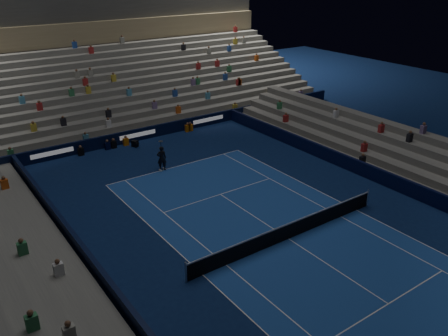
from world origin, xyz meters
TOP-DOWN VIEW (x-y plane):
  - ground at (0.00, 0.00)m, footprint 90.00×90.00m
  - court_surface at (0.00, 0.00)m, footprint 10.97×23.77m
  - sponsor_barrier_far at (0.00, 18.50)m, footprint 44.00×0.25m
  - sponsor_barrier_east at (9.70, 0.00)m, footprint 0.25×37.00m
  - sponsor_barrier_west at (-9.70, 0.00)m, footprint 0.25×37.00m
  - grandstand_main at (0.00, 27.90)m, footprint 44.00×15.20m
  - grandstand_east at (13.17, 0.00)m, footprint 5.00×37.00m
  - grandstand_west at (-13.17, 0.00)m, footprint 5.00×37.00m
  - tennis_net at (0.00, 0.00)m, footprint 12.90×0.10m
  - tennis_player at (-1.21, 11.93)m, footprint 0.76×0.61m
  - broadcast_camera at (-0.78, 17.28)m, footprint 0.54×0.89m

SIDE VIEW (x-z plane):
  - ground at x=0.00m, z-range 0.00..0.00m
  - court_surface at x=0.00m, z-range 0.00..0.01m
  - broadcast_camera at x=-0.78m, z-range 0.01..0.52m
  - sponsor_barrier_far at x=0.00m, z-range 0.00..1.00m
  - sponsor_barrier_east at x=9.70m, z-range 0.00..1.00m
  - sponsor_barrier_west at x=-9.70m, z-range 0.00..1.00m
  - tennis_net at x=0.00m, z-range -0.05..1.05m
  - tennis_player at x=-1.21m, z-range 0.00..1.83m
  - grandstand_east at x=13.17m, z-range -0.33..2.17m
  - grandstand_west at x=-13.17m, z-range -0.33..2.17m
  - grandstand_main at x=0.00m, z-range -2.22..8.98m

